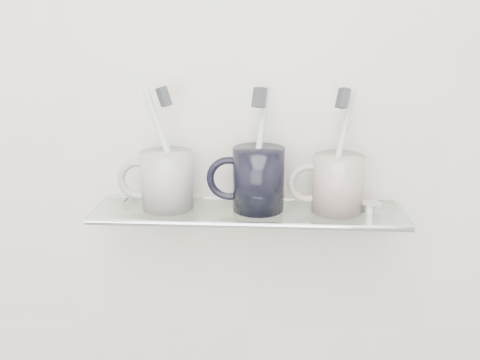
# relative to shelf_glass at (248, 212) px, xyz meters

# --- Properties ---
(wall_back) EXTENTS (2.50, 0.00, 2.50)m
(wall_back) POSITION_rel_shelf_glass_xyz_m (0.00, 0.06, 0.15)
(wall_back) COLOR beige
(wall_back) RESTS_ON ground
(shelf_glass) EXTENTS (0.50, 0.12, 0.01)m
(shelf_glass) POSITION_rel_shelf_glass_xyz_m (0.00, 0.00, 0.00)
(shelf_glass) COLOR silver
(shelf_glass) RESTS_ON wall_back
(shelf_rail) EXTENTS (0.50, 0.01, 0.01)m
(shelf_rail) POSITION_rel_shelf_glass_xyz_m (0.00, -0.06, 0.00)
(shelf_rail) COLOR silver
(shelf_rail) RESTS_ON shelf_glass
(bracket_left) EXTENTS (0.02, 0.03, 0.02)m
(bracket_left) POSITION_rel_shelf_glass_xyz_m (-0.21, 0.05, -0.01)
(bracket_left) COLOR silver
(bracket_left) RESTS_ON wall_back
(bracket_right) EXTENTS (0.02, 0.03, 0.02)m
(bracket_right) POSITION_rel_shelf_glass_xyz_m (0.21, 0.05, -0.01)
(bracket_right) COLOR silver
(bracket_right) RESTS_ON wall_back
(mug_left) EXTENTS (0.09, 0.09, 0.09)m
(mug_left) POSITION_rel_shelf_glass_xyz_m (-0.13, 0.00, 0.05)
(mug_left) COLOR white
(mug_left) RESTS_ON shelf_glass
(mug_left_handle) EXTENTS (0.07, 0.01, 0.07)m
(mug_left_handle) POSITION_rel_shelf_glass_xyz_m (-0.18, 0.00, 0.05)
(mug_left_handle) COLOR white
(mug_left_handle) RESTS_ON mug_left
(toothbrush_left) EXTENTS (0.07, 0.02, 0.19)m
(toothbrush_left) POSITION_rel_shelf_glass_xyz_m (-0.13, 0.00, 0.10)
(toothbrush_left) COLOR white
(toothbrush_left) RESTS_ON mug_left
(bristles_left) EXTENTS (0.03, 0.03, 0.04)m
(bristles_left) POSITION_rel_shelf_glass_xyz_m (-0.13, 0.00, 0.19)
(bristles_left) COLOR #303336
(bristles_left) RESTS_ON toothbrush_left
(mug_center) EXTENTS (0.09, 0.09, 0.10)m
(mug_center) POSITION_rel_shelf_glass_xyz_m (0.02, 0.00, 0.05)
(mug_center) COLOR black
(mug_center) RESTS_ON shelf_glass
(mug_center_handle) EXTENTS (0.07, 0.01, 0.07)m
(mug_center_handle) POSITION_rel_shelf_glass_xyz_m (-0.03, 0.00, 0.05)
(mug_center_handle) COLOR black
(mug_center_handle) RESTS_ON mug_center
(toothbrush_center) EXTENTS (0.04, 0.06, 0.19)m
(toothbrush_center) POSITION_rel_shelf_glass_xyz_m (0.02, 0.00, 0.10)
(toothbrush_center) COLOR silver
(toothbrush_center) RESTS_ON mug_center
(bristles_center) EXTENTS (0.03, 0.03, 0.03)m
(bristles_center) POSITION_rel_shelf_glass_xyz_m (0.02, 0.00, 0.19)
(bristles_center) COLOR #303336
(bristles_center) RESTS_ON toothbrush_center
(mug_right) EXTENTS (0.09, 0.09, 0.09)m
(mug_right) POSITION_rel_shelf_glass_xyz_m (0.14, 0.00, 0.05)
(mug_right) COLOR silver
(mug_right) RESTS_ON shelf_glass
(mug_right_handle) EXTENTS (0.07, 0.01, 0.07)m
(mug_right_handle) POSITION_rel_shelf_glass_xyz_m (0.10, 0.00, 0.05)
(mug_right_handle) COLOR silver
(mug_right_handle) RESTS_ON mug_right
(toothbrush_right) EXTENTS (0.05, 0.06, 0.18)m
(toothbrush_right) POSITION_rel_shelf_glass_xyz_m (0.14, 0.00, 0.10)
(toothbrush_right) COLOR #BAADA1
(toothbrush_right) RESTS_ON mug_right
(bristles_right) EXTENTS (0.02, 0.03, 0.04)m
(bristles_right) POSITION_rel_shelf_glass_xyz_m (0.14, 0.00, 0.19)
(bristles_right) COLOR #303336
(bristles_right) RESTS_ON toothbrush_right
(chrome_cap) EXTENTS (0.03, 0.03, 0.01)m
(chrome_cap) POSITION_rel_shelf_glass_xyz_m (0.20, 0.00, 0.01)
(chrome_cap) COLOR silver
(chrome_cap) RESTS_ON shelf_glass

